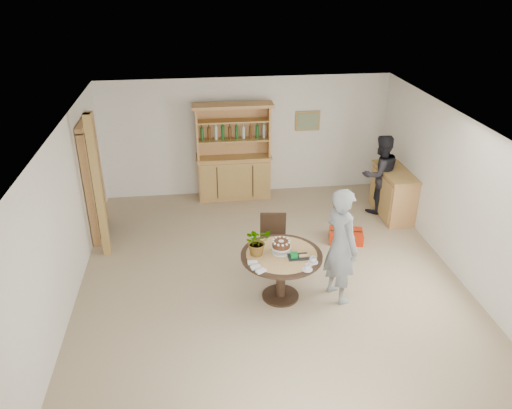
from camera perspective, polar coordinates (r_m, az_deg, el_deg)
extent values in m
plane|color=tan|center=(8.04, 1.75, -8.79)|extent=(7.00, 7.00, 0.00)
cube|color=white|center=(10.60, -1.11, 7.76)|extent=(6.00, 0.04, 2.50)
cube|color=white|center=(4.64, 9.15, -20.82)|extent=(6.00, 0.04, 2.50)
cube|color=white|center=(7.56, -21.20, -2.10)|extent=(0.04, 7.00, 2.50)
cube|color=white|center=(8.37, 22.60, 0.42)|extent=(0.04, 7.00, 2.50)
cube|color=white|center=(6.91, 2.03, 8.42)|extent=(6.00, 7.00, 0.04)
cube|color=tan|center=(10.69, 5.93, 9.48)|extent=(0.52, 0.03, 0.42)
cube|color=#59724C|center=(10.67, 5.95, 9.45)|extent=(0.44, 0.02, 0.34)
cube|color=black|center=(9.40, -18.18, 2.60)|extent=(0.10, 0.90, 2.10)
cube|color=tan|center=(8.94, -18.55, 1.33)|extent=(0.12, 0.10, 2.10)
cube|color=tan|center=(9.85, -17.61, 3.77)|extent=(0.12, 0.10, 2.10)
cube|color=tan|center=(9.04, -19.01, 8.88)|extent=(0.12, 1.10, 0.10)
cube|color=tan|center=(8.55, -17.63, 1.79)|extent=(0.12, 0.12, 2.50)
cube|color=tan|center=(10.62, -2.53, 3.15)|extent=(1.50, 0.50, 0.90)
cube|color=tan|center=(10.44, -2.58, 5.52)|extent=(1.56, 0.54, 0.04)
cube|color=tan|center=(10.35, -2.69, 8.56)|extent=(1.50, 0.04, 1.06)
cube|color=tan|center=(10.18, -6.76, 8.10)|extent=(0.04, 0.34, 1.06)
cube|color=tan|center=(10.29, 1.48, 8.48)|extent=(0.04, 0.34, 1.06)
cube|color=tan|center=(10.26, -2.60, 7.41)|extent=(1.44, 0.32, 0.03)
cube|color=tan|center=(10.14, -2.65, 9.55)|extent=(1.44, 0.32, 0.03)
cube|color=tan|center=(10.06, -2.68, 11.24)|extent=(1.62, 0.40, 0.06)
cylinder|color=#194C1E|center=(10.19, -5.79, 8.07)|extent=(0.07, 0.07, 0.28)
cylinder|color=#4C2D14|center=(10.19, -4.88, 8.12)|extent=(0.07, 0.07, 0.28)
cylinder|color=#B2BFB2|center=(10.20, -3.97, 8.17)|extent=(0.07, 0.07, 0.28)
cylinder|color=#194C1E|center=(10.21, -3.07, 8.21)|extent=(0.07, 0.07, 0.28)
cylinder|color=#4C2D14|center=(10.22, -2.17, 8.25)|extent=(0.07, 0.07, 0.28)
cylinder|color=#B2BFB2|center=(10.24, -1.27, 8.29)|extent=(0.07, 0.07, 0.28)
cylinder|color=#194C1E|center=(10.25, -0.37, 8.33)|extent=(0.07, 0.07, 0.28)
cylinder|color=#4C2D14|center=(10.27, 0.53, 8.36)|extent=(0.07, 0.07, 0.28)
cube|color=tan|center=(10.20, 15.38, 1.18)|extent=(0.50, 1.20, 0.90)
cube|color=tan|center=(10.02, 15.70, 3.61)|extent=(0.54, 1.26, 0.04)
cylinder|color=black|center=(7.32, 2.94, -5.85)|extent=(1.20, 1.20, 0.04)
cylinder|color=black|center=(7.52, 2.87, -8.24)|extent=(0.14, 0.14, 0.70)
cylinder|color=black|center=(7.72, 2.81, -10.35)|extent=(0.56, 0.56, 0.03)
cylinder|color=tan|center=(7.31, 2.94, -5.69)|extent=(1.04, 1.04, 0.01)
cube|color=black|center=(8.09, 1.97, -4.73)|extent=(0.47, 0.47, 0.04)
cube|color=black|center=(8.13, 1.95, -2.53)|extent=(0.42, 0.08, 0.46)
cube|color=black|center=(8.03, 1.98, -1.15)|extent=(0.42, 0.09, 0.05)
cube|color=black|center=(8.06, 0.70, -6.79)|extent=(0.03, 0.03, 0.44)
cube|color=black|center=(8.07, 3.27, -6.78)|extent=(0.03, 0.03, 0.44)
cube|color=black|center=(8.36, 0.67, -5.45)|extent=(0.04, 0.03, 0.44)
cube|color=black|center=(8.38, 3.14, -5.43)|extent=(0.04, 0.03, 0.44)
cylinder|color=white|center=(7.34, 2.87, -5.41)|extent=(0.28, 0.28, 0.01)
cylinder|color=white|center=(7.32, 2.88, -5.15)|extent=(0.05, 0.05, 0.08)
cylinder|color=white|center=(7.30, 2.89, -4.85)|extent=(0.30, 0.30, 0.01)
cylinder|color=#4E2716|center=(7.27, 2.90, -4.51)|extent=(0.26, 0.26, 0.09)
cylinder|color=white|center=(7.25, 2.91, -4.20)|extent=(0.08, 0.08, 0.01)
sphere|color=white|center=(7.27, 3.84, -4.14)|extent=(0.04, 0.04, 0.04)
sphere|color=white|center=(7.32, 3.63, -3.91)|extent=(0.04, 0.04, 0.04)
sphere|color=white|center=(7.35, 3.23, -3.76)|extent=(0.04, 0.04, 0.04)
sphere|color=white|center=(7.35, 2.74, -3.73)|extent=(0.04, 0.04, 0.04)
sphere|color=white|center=(7.33, 2.30, -3.83)|extent=(0.04, 0.04, 0.04)
sphere|color=white|center=(7.28, 2.02, -4.02)|extent=(0.04, 0.04, 0.04)
sphere|color=white|center=(7.23, 1.97, -4.27)|extent=(0.04, 0.04, 0.04)
sphere|color=white|center=(7.18, 2.17, -4.50)|extent=(0.04, 0.04, 0.04)
sphere|color=white|center=(7.15, 2.57, -4.66)|extent=(0.04, 0.04, 0.04)
sphere|color=white|center=(7.15, 3.07, -4.69)|extent=(0.04, 0.04, 0.04)
sphere|color=white|center=(7.17, 3.52, -4.59)|extent=(0.04, 0.04, 0.04)
sphere|color=white|center=(7.22, 3.80, -4.39)|extent=(0.04, 0.04, 0.04)
imported|color=#3F7233|center=(7.19, 0.15, -4.22)|extent=(0.47, 0.44, 0.42)
cube|color=black|center=(7.24, 4.83, -5.98)|extent=(0.30, 0.20, 0.01)
cube|color=#0D782B|center=(7.21, 4.37, -5.79)|extent=(0.10, 0.10, 0.06)
cube|color=#0D782B|center=(7.19, 4.38, -5.55)|extent=(0.11, 0.02, 0.01)
cylinder|color=silver|center=(7.15, 6.51, -6.56)|extent=(0.15, 0.15, 0.01)
imported|color=silver|center=(7.12, 6.53, -6.27)|extent=(0.10, 0.10, 0.08)
cylinder|color=silver|center=(6.98, 5.87, -7.39)|extent=(0.15, 0.15, 0.01)
imported|color=silver|center=(6.96, 5.88, -7.11)|extent=(0.08, 0.08, 0.07)
cube|color=white|center=(7.07, -0.39, -6.65)|extent=(0.14, 0.08, 0.03)
cube|color=white|center=(6.97, -0.02, -7.17)|extent=(0.16, 0.11, 0.03)
cube|color=white|center=(6.90, 0.58, -7.59)|extent=(0.16, 0.14, 0.03)
imported|color=slate|center=(7.33, 9.68, -4.62)|extent=(0.63, 0.76, 1.80)
imported|color=black|center=(10.14, 13.97, 3.38)|extent=(0.91, 0.79, 1.61)
cube|color=red|center=(9.20, 10.22, -3.57)|extent=(0.67, 0.52, 0.20)
cube|color=black|center=(9.15, 10.28, -3.00)|extent=(0.55, 0.17, 0.01)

